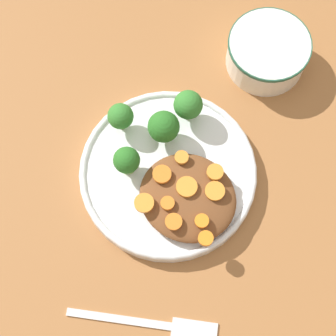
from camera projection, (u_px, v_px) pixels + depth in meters
ground_plane at (168, 176)px, 0.78m from camera, size 4.00×4.00×0.00m
plate at (168, 173)px, 0.77m from camera, size 0.24×0.24×0.02m
dip_bowl at (268, 52)px, 0.81m from camera, size 0.12×0.12×0.05m
stew_mound at (188, 197)px, 0.74m from camera, size 0.13×0.12×0.03m
broccoli_floret_0 at (164, 127)px, 0.75m from camera, size 0.04×0.04×0.06m
broccoli_floret_1 at (127, 161)px, 0.74m from camera, size 0.04×0.04×0.05m
broccoli_floret_2 at (121, 117)px, 0.75m from camera, size 0.04×0.04×0.05m
broccoli_floret_3 at (188, 105)px, 0.76m from camera, size 0.04×0.04×0.06m
carrot_slice_0 at (187, 187)px, 0.72m from camera, size 0.03×0.03×0.01m
carrot_slice_1 at (145, 203)px, 0.72m from camera, size 0.03×0.03×0.01m
carrot_slice_2 at (214, 192)px, 0.72m from camera, size 0.03×0.03×0.00m
carrot_slice_3 at (182, 157)px, 0.74m from camera, size 0.02×0.02×0.01m
carrot_slice_4 at (202, 221)px, 0.71m from camera, size 0.02×0.02×0.00m
carrot_slice_5 at (206, 238)px, 0.70m from camera, size 0.02×0.02×0.01m
carrot_slice_6 at (163, 175)px, 0.73m from camera, size 0.02×0.02×0.01m
carrot_slice_7 at (168, 203)px, 0.72m from camera, size 0.02×0.02×0.01m
carrot_slice_8 at (215, 172)px, 0.73m from camera, size 0.02×0.02×0.01m
carrot_slice_9 at (174, 222)px, 0.71m from camera, size 0.02×0.02×0.00m
fork at (157, 325)px, 0.71m from camera, size 0.19×0.09×0.01m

